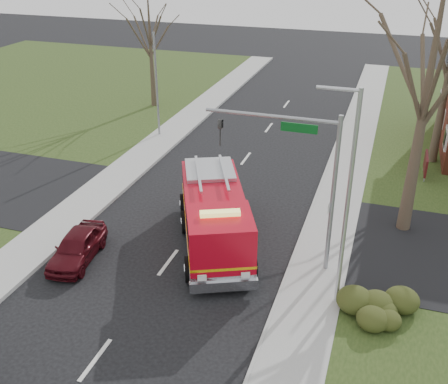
% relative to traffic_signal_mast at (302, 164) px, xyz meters
% --- Properties ---
extents(ground, '(120.00, 120.00, 0.00)m').
position_rel_traffic_signal_mast_xyz_m(ground, '(-5.21, -1.50, -4.71)').
color(ground, black).
rests_on(ground, ground).
extents(sidewalk_right, '(2.40, 80.00, 0.15)m').
position_rel_traffic_signal_mast_xyz_m(sidewalk_right, '(0.99, -1.50, -4.63)').
color(sidewalk_right, gray).
rests_on(sidewalk_right, ground).
extents(sidewalk_left, '(2.40, 80.00, 0.15)m').
position_rel_traffic_signal_mast_xyz_m(sidewalk_left, '(-11.41, -1.50, -4.63)').
color(sidewalk_left, gray).
rests_on(sidewalk_left, ground).
extents(health_center_sign, '(0.12, 2.00, 1.40)m').
position_rel_traffic_signal_mast_xyz_m(health_center_sign, '(5.29, 11.00, -3.83)').
color(health_center_sign, '#440F11').
rests_on(health_center_sign, ground).
extents(hedge_corner, '(2.80, 2.00, 0.90)m').
position_rel_traffic_signal_mast_xyz_m(hedge_corner, '(3.79, -2.50, -4.13)').
color(hedge_corner, '#333914').
rests_on(hedge_corner, lawn_right).
extents(bare_tree_near, '(6.00, 6.00, 12.00)m').
position_rel_traffic_signal_mast_xyz_m(bare_tree_near, '(4.29, 4.50, 2.71)').
color(bare_tree_near, '#3B2E23').
rests_on(bare_tree_near, ground).
extents(bare_tree_left, '(4.50, 4.50, 9.00)m').
position_rel_traffic_signal_mast_xyz_m(bare_tree_left, '(-15.21, 18.50, 0.86)').
color(bare_tree_left, '#3B2E23').
rests_on(bare_tree_left, ground).
extents(traffic_signal_mast, '(5.29, 0.18, 6.80)m').
position_rel_traffic_signal_mast_xyz_m(traffic_signal_mast, '(0.00, 0.00, 0.00)').
color(traffic_signal_mast, gray).
rests_on(traffic_signal_mast, ground).
extents(streetlight_pole, '(1.48, 0.16, 8.40)m').
position_rel_traffic_signal_mast_xyz_m(streetlight_pole, '(1.93, -2.00, -0.16)').
color(streetlight_pole, '#B7BABF').
rests_on(streetlight_pole, ground).
extents(utility_pole_far, '(0.14, 0.14, 7.00)m').
position_rel_traffic_signal_mast_xyz_m(utility_pole_far, '(-12.01, 12.50, -1.21)').
color(utility_pole_far, gray).
rests_on(utility_pole_far, ground).
extents(fire_engine, '(5.51, 8.03, 3.08)m').
position_rel_traffic_signal_mast_xyz_m(fire_engine, '(-3.74, 0.41, -3.31)').
color(fire_engine, '#B8081A').
rests_on(fire_engine, ground).
extents(parked_car_maroon, '(2.06, 3.99, 1.30)m').
position_rel_traffic_signal_mast_xyz_m(parked_car_maroon, '(-8.98, -2.50, -4.06)').
color(parked_car_maroon, '#450B11').
rests_on(parked_car_maroon, ground).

